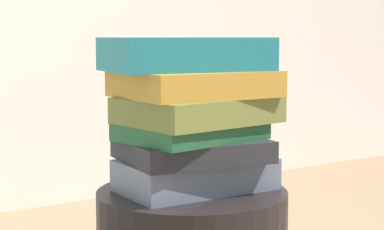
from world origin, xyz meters
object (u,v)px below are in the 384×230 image
Objects in this scene: book_slate at (197,175)px; book_olive at (198,110)px; book_ochre at (195,84)px; book_teal at (186,54)px; book_charcoal at (192,149)px; book_forest at (191,132)px.

book_olive is (-0.00, -0.01, 0.12)m from book_slate.
book_teal is at bearing 160.52° from book_ochre.
book_ochre is (-0.00, 0.01, 0.05)m from book_olive.
book_ochre is (0.01, 0.00, 0.12)m from book_charcoal.
book_olive is at bearing -92.36° from book_slate.
book_ochre reaches higher than book_charcoal.
book_teal is (-0.00, 0.02, 0.14)m from book_forest.
book_slate is 1.16× the size of book_forest.
book_slate is 1.12× the size of book_charcoal.
book_slate is 0.17m from book_ochre.
book_charcoal is 0.87× the size of book_teal.
book_charcoal is at bearing 124.56° from book_olive.
book_charcoal is at bearing 34.17° from book_forest.
book_charcoal is 0.93× the size of book_ochre.
book_forest is at bearing -147.25° from book_ochre.
book_teal reaches higher than book_charcoal.
book_forest is 0.14m from book_teal.
book_charcoal is 0.12m from book_ochre.
book_forest is 0.89× the size of book_olive.
book_ochre reaches higher than book_slate.
book_olive is 0.94× the size of book_teal.
book_olive is (0.01, -0.01, 0.07)m from book_charcoal.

